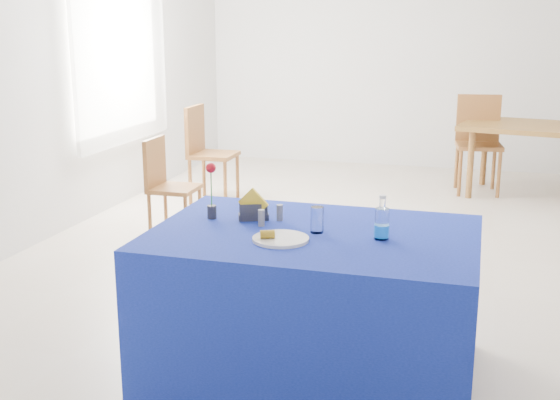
# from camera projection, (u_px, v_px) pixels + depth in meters

# --- Properties ---
(floor) EXTENTS (7.00, 7.00, 0.00)m
(floor) POSITION_uv_depth(u_px,v_px,m) (351.00, 247.00, 5.68)
(floor) COLOR beige
(floor) RESTS_ON ground
(room_shell) EXTENTS (7.00, 7.00, 7.00)m
(room_shell) POSITION_uv_depth(u_px,v_px,m) (356.00, 25.00, 5.25)
(room_shell) COLOR silver
(room_shell) RESTS_ON ground
(window_pane) EXTENTS (0.04, 1.50, 1.60)m
(window_pane) POSITION_uv_depth(u_px,v_px,m) (116.00, 46.00, 6.72)
(window_pane) COLOR white
(window_pane) RESTS_ON room_shell
(curtain) EXTENTS (0.04, 1.75, 1.85)m
(curtain) POSITION_uv_depth(u_px,v_px,m) (122.00, 46.00, 6.70)
(curtain) COLOR white
(curtain) RESTS_ON room_shell
(plate) EXTENTS (0.27, 0.27, 0.01)m
(plate) POSITION_uv_depth(u_px,v_px,m) (281.00, 239.00, 3.33)
(plate) COLOR silver
(plate) RESTS_ON blue_table
(drinking_glass) EXTENTS (0.06, 0.06, 0.13)m
(drinking_glass) POSITION_uv_depth(u_px,v_px,m) (317.00, 220.00, 3.44)
(drinking_glass) COLOR silver
(drinking_glass) RESTS_ON blue_table
(salt_shaker) EXTENTS (0.03, 0.03, 0.08)m
(salt_shaker) POSITION_uv_depth(u_px,v_px,m) (261.00, 218.00, 3.56)
(salt_shaker) COLOR slate
(salt_shaker) RESTS_ON blue_table
(pepper_shaker) EXTENTS (0.03, 0.03, 0.08)m
(pepper_shaker) POSITION_uv_depth(u_px,v_px,m) (280.00, 213.00, 3.66)
(pepper_shaker) COLOR slate
(pepper_shaker) RESTS_ON blue_table
(blue_table) EXTENTS (1.60, 1.10, 0.76)m
(blue_table) POSITION_uv_depth(u_px,v_px,m) (313.00, 303.00, 3.56)
(blue_table) COLOR navy
(blue_table) RESTS_ON floor
(water_bottle) EXTENTS (0.07, 0.07, 0.21)m
(water_bottle) POSITION_uv_depth(u_px,v_px,m) (382.00, 225.00, 3.34)
(water_bottle) COLOR white
(water_bottle) RESTS_ON blue_table
(napkin_holder) EXTENTS (0.17, 0.12, 0.17)m
(napkin_holder) POSITION_uv_depth(u_px,v_px,m) (253.00, 211.00, 3.67)
(napkin_holder) COLOR #333237
(napkin_holder) RESTS_ON blue_table
(rose_vase) EXTENTS (0.05, 0.05, 0.30)m
(rose_vase) POSITION_uv_depth(u_px,v_px,m) (211.00, 191.00, 3.67)
(rose_vase) COLOR #242428
(rose_vase) RESTS_ON blue_table
(oak_table) EXTENTS (1.66, 1.24, 0.76)m
(oak_table) POSITION_uv_depth(u_px,v_px,m) (539.00, 133.00, 7.16)
(oak_table) COLOR brown
(oak_table) RESTS_ON floor
(chair_bg_left) EXTENTS (0.51, 0.51, 1.03)m
(chair_bg_left) POSITION_uv_depth(u_px,v_px,m) (478.00, 136.00, 7.46)
(chair_bg_left) COLOR brown
(chair_bg_left) RESTS_ON floor
(chair_win_a) EXTENTS (0.38, 0.38, 0.84)m
(chair_win_a) POSITION_uv_depth(u_px,v_px,m) (166.00, 180.00, 5.88)
(chair_win_a) COLOR brown
(chair_win_a) RESTS_ON floor
(chair_win_b) EXTENTS (0.44, 0.44, 0.97)m
(chair_win_b) POSITION_uv_depth(u_px,v_px,m) (205.00, 147.00, 7.03)
(chair_win_b) COLOR brown
(chair_win_b) RESTS_ON floor
(banana_pieces) EXTENTS (0.08, 0.06, 0.04)m
(banana_pieces) POSITION_uv_depth(u_px,v_px,m) (268.00, 234.00, 3.31)
(banana_pieces) COLOR gold
(banana_pieces) RESTS_ON plate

